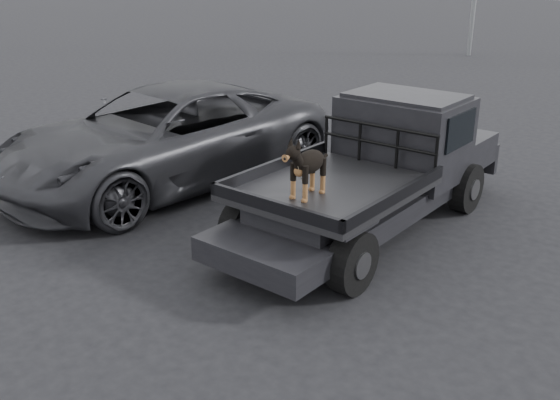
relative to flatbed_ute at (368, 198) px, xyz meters
The scene contains 6 objects.
ground 2.14m from the flatbed_ute, 79.57° to the right, with size 120.00×120.00×0.00m, color black.
flatbed_ute is the anchor object (origin of this frame).
ute_cab 1.31m from the flatbed_ute, 90.00° to the left, with size 1.72×1.30×0.88m, color black, non-canonical shape.
headache_rack 0.76m from the flatbed_ute, 90.00° to the left, with size 1.80×0.08×0.55m, color black, non-canonical shape.
dog 1.66m from the flatbed_ute, 90.52° to the right, with size 0.32×0.60×0.74m, color black, non-canonical shape.
parked_suv 3.76m from the flatbed_ute, behind, with size 2.73×5.92×1.64m, color #2C2C30.
Camera 1 is at (3.81, -5.17, 3.63)m, focal length 40.00 mm.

